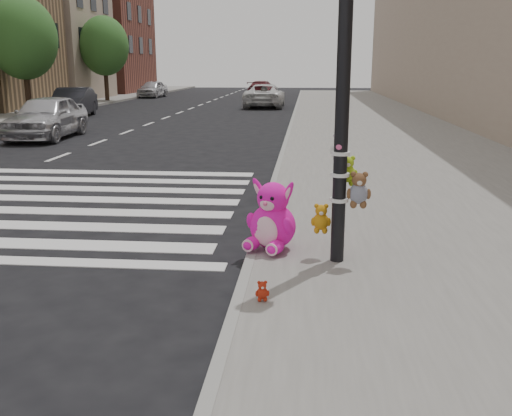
% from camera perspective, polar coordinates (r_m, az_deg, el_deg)
% --- Properties ---
extents(ground, '(120.00, 120.00, 0.00)m').
position_cam_1_polar(ground, '(5.79, -18.23, -11.41)').
color(ground, black).
rests_on(ground, ground).
extents(sidewalk_near, '(7.00, 80.00, 0.14)m').
position_cam_1_polar(sidewalk_near, '(15.22, 15.68, 4.66)').
color(sidewalk_near, slate).
rests_on(sidewalk_near, ground).
extents(curb_edge, '(0.12, 80.00, 0.15)m').
position_cam_1_polar(curb_edge, '(14.97, 2.55, 5.03)').
color(curb_edge, gray).
rests_on(curb_edge, ground).
extents(bld_far_d, '(6.00, 8.00, 10.00)m').
position_cam_1_polar(bld_far_d, '(43.61, -19.69, 16.69)').
color(bld_far_d, tan).
rests_on(bld_far_d, ground).
extents(bld_far_e, '(6.00, 10.00, 9.00)m').
position_cam_1_polar(bld_far_e, '(53.81, -14.65, 15.86)').
color(bld_far_e, brown).
rests_on(bld_far_e, ground).
extents(signal_pole, '(0.69, 0.48, 4.00)m').
position_cam_1_polar(signal_pole, '(6.62, 8.74, 8.45)').
color(signal_pole, black).
rests_on(signal_pole, sidewalk_near).
extents(tree_far_b, '(3.20, 3.20, 5.44)m').
position_cam_1_polar(tree_far_b, '(29.97, -22.30, 15.42)').
color(tree_far_b, '#382619').
rests_on(tree_far_b, sidewalk_far).
extents(tree_far_c, '(3.20, 3.20, 5.44)m').
position_cam_1_polar(tree_far_c, '(40.10, -14.95, 15.38)').
color(tree_far_c, '#382619').
rests_on(tree_far_c, sidewalk_far).
extents(pink_bunny, '(0.77, 0.83, 0.92)m').
position_cam_1_polar(pink_bunny, '(7.22, 1.60, -1.26)').
color(pink_bunny, '#FF15B6').
rests_on(pink_bunny, sidewalk_near).
extents(red_teddy, '(0.16, 0.13, 0.21)m').
position_cam_1_polar(red_teddy, '(5.72, 0.63, -8.29)').
color(red_teddy, '#B72712').
rests_on(red_teddy, sidewalk_near).
extents(car_silver_far, '(1.97, 4.39, 1.46)m').
position_cam_1_polar(car_silver_far, '(20.76, -20.19, 8.56)').
color(car_silver_far, silver).
rests_on(car_silver_far, ground).
extents(car_dark_far, '(2.09, 4.39, 1.39)m').
position_cam_1_polar(car_dark_far, '(29.02, -17.84, 10.01)').
color(car_dark_far, black).
rests_on(car_dark_far, ground).
extents(car_white_near, '(2.28, 4.88, 1.35)m').
position_cam_1_polar(car_white_near, '(34.35, 0.87, 11.17)').
color(car_white_near, silver).
rests_on(car_white_near, ground).
extents(car_maroon_near, '(2.24, 4.45, 1.24)m').
position_cam_1_polar(car_maroon_near, '(45.83, 0.61, 11.83)').
color(car_maroon_near, maroon).
rests_on(car_maroon_near, ground).
extents(car_silver_deep, '(1.80, 3.90, 1.29)m').
position_cam_1_polar(car_silver_deep, '(45.72, -10.31, 11.64)').
color(car_silver_deep, silver).
rests_on(car_silver_deep, ground).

